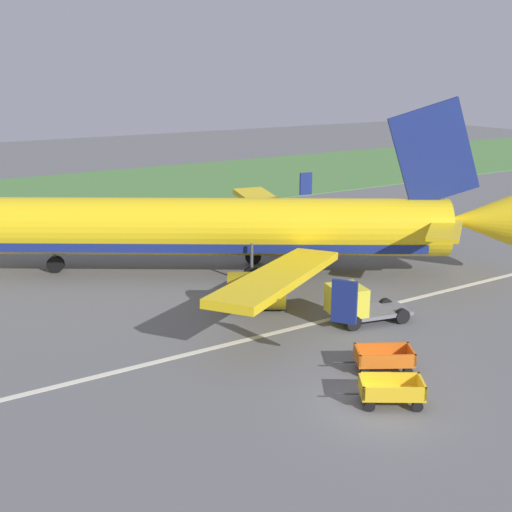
{
  "coord_description": "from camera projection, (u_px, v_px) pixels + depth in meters",
  "views": [
    {
      "loc": [
        -16.35,
        -17.4,
        12.96
      ],
      "look_at": [
        2.39,
        12.71,
        2.8
      ],
      "focal_mm": 45.98,
      "sensor_mm": 36.0,
      "label": 1
    }
  ],
  "objects": [
    {
      "name": "ground_plane",
      "position": [
        374.0,
        407.0,
        26.07
      ],
      "size": [
        220.0,
        220.0,
        0.0
      ],
      "primitive_type": "plane",
      "color": "slate"
    },
    {
      "name": "service_truck_beside_carts",
      "position": [
        355.0,
        304.0,
        34.34
      ],
      "size": [
        4.68,
        2.79,
        2.1
      ],
      "color": "slate",
      "rests_on": "ground"
    },
    {
      "name": "baggage_cart_nearest",
      "position": [
        391.0,
        391.0,
        26.11
      ],
      "size": [
        3.38,
        2.55,
        1.07
      ],
      "color": "gold",
      "rests_on": "ground"
    },
    {
      "name": "grass_strip",
      "position": [
        38.0,
        197.0,
        68.5
      ],
      "size": [
        220.0,
        28.0,
        0.06
      ],
      "primitive_type": "cube",
      "color": "#518442",
      "rests_on": "ground"
    },
    {
      "name": "airplane",
      "position": [
        230.0,
        228.0,
        42.27
      ],
      "size": [
        33.41,
        28.03,
        11.34
      ],
      "color": "yellow",
      "rests_on": "ground"
    },
    {
      "name": "apron_stripe",
      "position": [
        261.0,
        336.0,
        32.93
      ],
      "size": [
        120.0,
        0.36,
        0.01
      ],
      "primitive_type": "cube",
      "color": "silver",
      "rests_on": "ground"
    },
    {
      "name": "baggage_cart_second_in_row",
      "position": [
        384.0,
        359.0,
        29.0
      ],
      "size": [
        3.45,
        2.46,
        1.07
      ],
      "color": "orange",
      "rests_on": "ground"
    }
  ]
}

